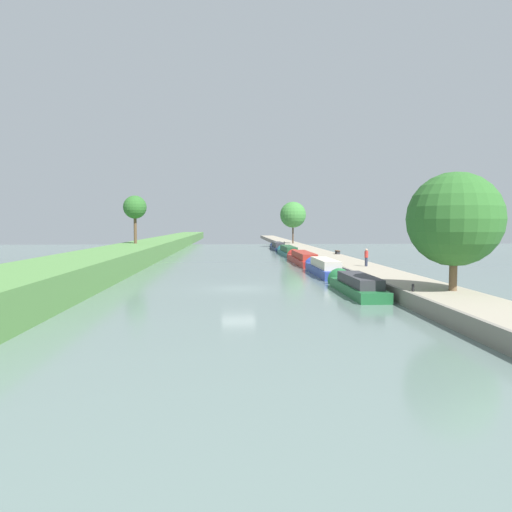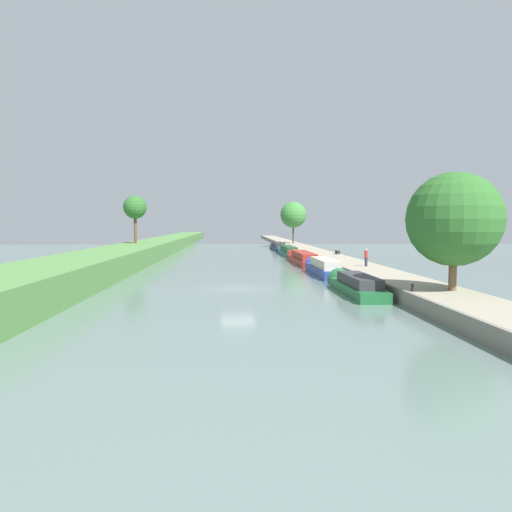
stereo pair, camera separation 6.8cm
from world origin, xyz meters
name	(u,v)px [view 1 (the left image)]	position (x,y,z in m)	size (l,w,h in m)	color
ground_plane	(239,289)	(0.00, 0.00, 0.00)	(160.00, 160.00, 0.00)	slate
left_grassy_bank	(59,276)	(-13.20, 0.00, 1.04)	(6.70, 260.00, 2.09)	#518442
right_towpath	(395,282)	(11.92, 0.00, 0.44)	(4.13, 260.00, 0.87)	#9E937F
stone_quay	(367,282)	(9.73, 0.00, 0.46)	(0.25, 260.00, 0.92)	gray
narrowboat_green	(355,285)	(8.18, -2.39, 0.55)	(1.98, 10.28, 1.96)	#1E6033
narrowboat_blue	(323,268)	(8.28, 9.97, 0.64)	(1.90, 11.66, 2.08)	#283D93
narrowboat_red	(302,258)	(8.25, 23.60, 0.59)	(2.09, 15.60, 2.09)	maroon
narrowboat_teal	(287,251)	(8.34, 39.78, 0.58)	(1.87, 15.62, 2.03)	#195B60
narrowboat_navy	(277,247)	(8.21, 54.94, 0.58)	(1.95, 13.71, 2.08)	#141E42
tree_rightbank_near	(455,219)	(12.67, -8.00, 5.12)	(5.58, 5.58, 7.05)	brown
tree_rightbank_midnear	(293,215)	(12.13, 62.53, 6.70)	(5.29, 5.29, 8.49)	#4C3828
tree_leftbank_downstream	(135,208)	(-14.05, 33.31, 7.15)	(3.26, 3.26, 6.75)	brown
person_walking	(366,257)	(12.17, 8.79, 1.74)	(0.34, 0.34, 1.66)	#282D42
mooring_bollard_near	(413,288)	(10.16, -8.24, 1.10)	(0.16, 0.16, 0.45)	black
mooring_bollard_far	(284,243)	(10.16, 60.79, 1.10)	(0.16, 0.16, 0.45)	black
park_bench	(338,251)	(13.53, 27.25, 1.22)	(0.44, 1.50, 0.47)	#333338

